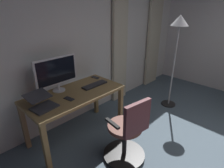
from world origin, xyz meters
TOP-DOWN VIEW (x-y plane):
  - back_room_partition at (0.00, -2.74)m, footprint 4.91×0.10m
  - curtain_left_panel at (-1.65, -2.63)m, footprint 0.48×0.06m
  - curtain_right_panel at (-0.43, -2.63)m, footprint 0.38×0.06m
  - desk at (0.95, -2.25)m, footprint 1.39×0.69m
  - office_chair at (0.79, -1.39)m, footprint 0.56×0.56m
  - computer_monitor at (1.06, -2.48)m, footprint 0.63×0.18m
  - computer_keyboard at (0.58, -2.23)m, footprint 0.42×0.12m
  - laptop at (1.45, -2.21)m, footprint 0.32×0.37m
  - computer_mouse at (1.50, -2.45)m, footprint 0.06×0.10m
  - cell_phone_face_up at (1.11, -2.15)m, footprint 0.09×0.15m
  - cell_phone_by_monitor at (0.36, -2.47)m, footprint 0.09×0.15m
  - floor_lamp at (-0.92, -1.70)m, footprint 0.30×0.30m

SIDE VIEW (x-z plane):
  - office_chair at x=0.79m, z-range -0.03..0.89m
  - desk at x=0.95m, z-range 0.27..1.02m
  - cell_phone_face_up at x=1.11m, z-range 0.75..0.76m
  - cell_phone_by_monitor at x=0.36m, z-range 0.75..0.76m
  - computer_keyboard at x=0.58m, z-range 0.75..0.77m
  - computer_mouse at x=1.50m, z-range 0.75..0.78m
  - laptop at x=1.45m, z-range 0.72..0.88m
  - computer_monitor at x=1.06m, z-range 0.78..1.28m
  - curtain_left_panel at x=-1.65m, z-range 0.00..2.10m
  - curtain_right_panel at x=-0.43m, z-range 0.00..2.10m
  - back_room_partition at x=0.00m, z-range 0.00..2.53m
  - floor_lamp at x=-0.92m, z-range 0.56..2.30m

